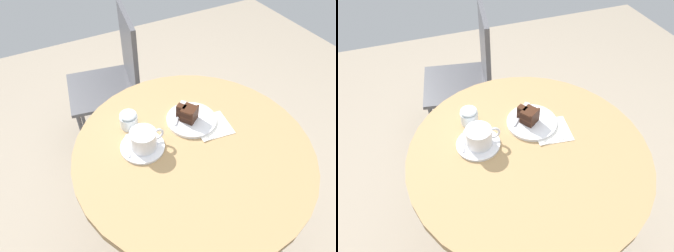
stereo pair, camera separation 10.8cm
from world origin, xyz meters
The scene contains 11 objects.
ground_plane centered at (0.00, 0.00, -0.01)m, with size 4.40×4.40×0.01m, color gray.
cafe_table centered at (0.00, 0.00, 0.58)m, with size 0.86×0.86×0.69m.
saucer centered at (-0.16, 0.08, 0.69)m, with size 0.16×0.16×0.01m.
coffee_cup centered at (-0.16, 0.07, 0.74)m, with size 0.13×0.09×0.07m.
teaspoon centered at (-0.20, 0.12, 0.70)m, with size 0.05×0.11×0.00m.
cake_plate centered at (0.06, 0.12, 0.70)m, with size 0.19×0.19×0.01m.
cake_slice centered at (0.05, 0.12, 0.73)m, with size 0.08×0.09×0.06m.
fork centered at (0.05, 0.18, 0.70)m, with size 0.11×0.12×0.00m.
napkin centered at (0.11, 0.06, 0.69)m, with size 0.15×0.14×0.00m.
cafe_chair centered at (-0.03, 0.79, 0.50)m, with size 0.44×0.44×0.85m.
sugar_pot centered at (-0.16, 0.20, 0.72)m, with size 0.07×0.07×0.07m.
Camera 2 is at (-0.30, -0.62, 1.50)m, focal length 32.00 mm.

